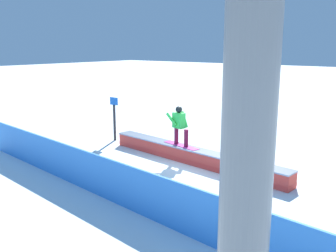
# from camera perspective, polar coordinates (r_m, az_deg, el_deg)

# --- Properties ---
(ground_plane) EXTENTS (120.00, 120.00, 0.00)m
(ground_plane) POSITION_cam_1_polar(r_m,az_deg,el_deg) (12.26, 3.75, -5.65)
(ground_plane) COLOR white
(grind_box) EXTENTS (6.90, 1.22, 0.49)m
(grind_box) POSITION_cam_1_polar(r_m,az_deg,el_deg) (12.20, 3.76, -4.64)
(grind_box) COLOR red
(grind_box) RESTS_ON ground_plane
(snowboarder) EXTENTS (1.49, 0.57, 1.31)m
(snowboarder) POSITION_cam_1_polar(r_m,az_deg,el_deg) (12.33, 1.76, 0.23)
(snowboarder) COLOR #B52781
(snowboarder) RESTS_ON grind_box
(safety_fence) EXTENTS (12.85, 1.33, 1.07)m
(safety_fence) POSITION_cam_1_polar(r_m,az_deg,el_deg) (9.41, -9.25, -7.97)
(safety_fence) COLOR #3686EA
(safety_fence) RESTS_ON ground_plane
(trail_marker) EXTENTS (0.40, 0.10, 1.74)m
(trail_marker) POSITION_cam_1_polar(r_m,az_deg,el_deg) (15.04, -8.18, 1.31)
(trail_marker) COLOR #262628
(trail_marker) RESTS_ON ground_plane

